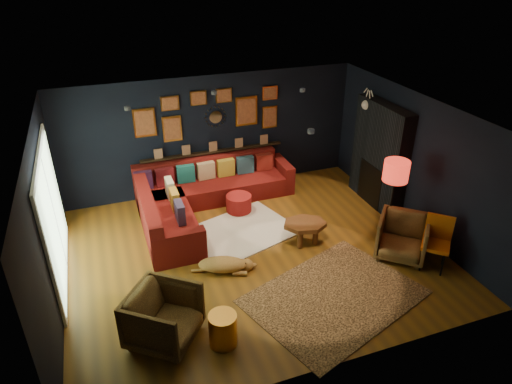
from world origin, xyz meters
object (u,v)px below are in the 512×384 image
object	(u,v)px
armchair_right	(402,235)
gold_stool	(223,329)
sectional	(197,198)
orange_chair	(437,238)
coffee_table	(305,226)
dog	(222,262)
armchair_left	(163,315)
floor_lamp	(396,175)
pouf	(239,203)

from	to	relation	value
armchair_right	gold_stool	xyz separation A→B (m)	(-3.58, -0.91, -0.18)
sectional	orange_chair	world-z (taller)	orange_chair
coffee_table	armchair_right	size ratio (longest dim) A/B	1.11
gold_stool	dog	world-z (taller)	gold_stool
sectional	orange_chair	bearing A→B (deg)	-43.12
coffee_table	armchair_right	xyz separation A→B (m)	(1.45, -0.95, 0.07)
coffee_table	orange_chair	distance (m)	2.29
armchair_left	gold_stool	xyz separation A→B (m)	(0.75, -0.35, -0.20)
gold_stool	floor_lamp	xyz separation A→B (m)	(3.63, 1.42, 1.13)
armchair_left	dog	world-z (taller)	armchair_left
coffee_table	floor_lamp	world-z (taller)	floor_lamp
armchair_right	dog	size ratio (longest dim) A/B	0.76
sectional	armchair_right	size ratio (longest dim) A/B	3.99
armchair_left	orange_chair	distance (m)	4.68
sectional	dog	distance (m)	2.14
sectional	coffee_table	bearing A→B (deg)	-48.36
pouf	armchair_left	size ratio (longest dim) A/B	0.59
armchair_right	sectional	bearing A→B (deg)	179.45
coffee_table	pouf	bearing A→B (deg)	117.96
armchair_left	floor_lamp	xyz separation A→B (m)	(4.37, 1.07, 0.93)
pouf	floor_lamp	xyz separation A→B (m)	(2.30, -1.95, 1.18)
floor_lamp	dog	xyz separation A→B (m)	(-3.19, 0.13, -1.19)
floor_lamp	pouf	bearing A→B (deg)	139.70
pouf	armchair_right	xyz separation A→B (m)	(2.25, -2.46, 0.23)
sectional	armchair_right	distance (m)	4.13
sectional	gold_stool	world-z (taller)	sectional
floor_lamp	sectional	bearing A→B (deg)	144.04
dog	gold_stool	bearing A→B (deg)	-86.30
dog	pouf	bearing A→B (deg)	83.73
armchair_left	orange_chair	bearing A→B (deg)	-50.67
gold_stool	floor_lamp	bearing A→B (deg)	21.36
sectional	gold_stool	bearing A→B (deg)	-97.92
pouf	orange_chair	bearing A→B (deg)	-48.00
armchair_left	armchair_right	xyz separation A→B (m)	(4.32, 0.56, -0.02)
armchair_left	gold_stool	bearing A→B (deg)	-77.05
coffee_table	pouf	size ratio (longest dim) A/B	1.78
armchair_right	gold_stool	distance (m)	3.69
sectional	armchair_left	world-z (taller)	armchair_left
sectional	floor_lamp	world-z (taller)	floor_lamp
sectional	armchair_right	xyz separation A→B (m)	(3.06, -2.77, 0.10)
orange_chair	dog	world-z (taller)	orange_chair
armchair_left	armchair_right	world-z (taller)	armchair_left
orange_chair	sectional	bearing A→B (deg)	-179.28
gold_stool	floor_lamp	world-z (taller)	floor_lamp
orange_chair	floor_lamp	world-z (taller)	floor_lamp
pouf	dog	xyz separation A→B (m)	(-0.89, -1.82, -0.01)
pouf	gold_stool	bearing A→B (deg)	-111.49
pouf	orange_chair	world-z (taller)	orange_chair
coffee_table	floor_lamp	size ratio (longest dim) A/B	0.58
sectional	coffee_table	xyz separation A→B (m)	(1.61, -1.82, 0.04)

